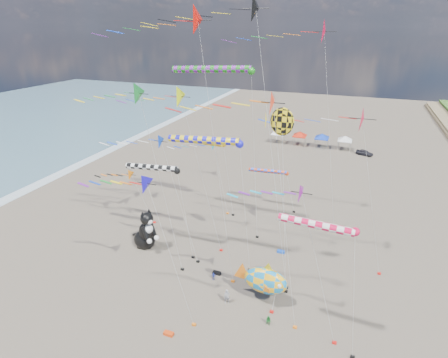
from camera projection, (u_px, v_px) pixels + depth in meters
The scene contains 30 objects.
ground at pixel (190, 350), 29.96m from camera, with size 260.00×260.00×0.00m, color #50473B.
delta_kite_0 at pixel (183, 99), 37.24m from camera, with size 11.94×2.63×19.92m.
delta_kite_1 at pixel (354, 120), 33.89m from camera, with size 14.25×2.80×18.82m.
delta_kite_2 at pixel (242, 11), 28.18m from camera, with size 14.66×2.49×28.17m.
delta_kite_3 at pixel (150, 145), 37.22m from camera, with size 11.40×1.81×15.20m.
delta_kite_4 at pixel (256, 106), 25.54m from camera, with size 11.44×1.97×21.51m.
delta_kite_5 at pixel (130, 188), 28.89m from camera, with size 11.28×1.99×14.52m.
delta_kite_6 at pixel (196, 23), 28.76m from camera, with size 12.27×2.53×27.30m.
delta_kite_7 at pixel (141, 96), 33.12m from camera, with size 10.12×2.37×20.88m.
delta_kite_8 at pixel (130, 176), 47.75m from camera, with size 8.20×1.75×7.91m.
delta_kite_9 at pixel (198, 148), 49.36m from camera, with size 10.13×1.68×10.96m.
delta_kite_10 at pixel (325, 33), 38.43m from camera, with size 14.93×2.94×26.52m.
delta_kite_11 at pixel (310, 197), 26.19m from camera, with size 8.23×1.81×14.97m.
windsock_0 at pixel (320, 227), 25.74m from camera, with size 7.24×0.66×12.37m.
windsock_1 at pixel (215, 70), 39.42m from camera, with size 11.23×0.85×21.46m.
windsock_2 at pixel (204, 142), 48.42m from camera, with size 8.29×0.81×11.20m.
windsock_3 at pixel (270, 172), 51.07m from camera, with size 7.36×0.62×6.36m.
windsock_4 at pixel (154, 168), 38.90m from camera, with size 8.11×0.71×11.40m.
windsock_5 at pixel (207, 141), 35.35m from camera, with size 9.46×0.80×15.30m.
angelfish_kite at pixel (280, 123), 31.94m from camera, with size 3.74×3.02×18.83m.
cat_inflatable at pixel (145, 228), 42.82m from camera, with size 4.14×2.07×5.58m, color black, non-canonical shape.
fish_inflatable at pixel (265, 281), 33.95m from camera, with size 5.76×2.19×4.99m.
person_adult at pixel (227, 297), 34.76m from camera, with size 0.59×0.39×1.61m, color gray.
child_green at pixel (268, 321), 32.23m from camera, with size 0.51×0.40×1.06m, color #1A7027.
child_blue at pixel (213, 276), 38.09m from camera, with size 0.56×0.23×0.95m, color #2538AF.
kite_bag_0 at pixel (169, 334), 31.37m from camera, with size 0.90×0.44×0.30m, color red.
kite_bag_1 at pixel (217, 273), 39.10m from camera, with size 0.90×0.44×0.30m, color black.
kite_bag_2 at pixel (281, 252), 42.78m from camera, with size 0.90×0.44×0.30m, color blue.
tent_row at pixel (311, 133), 79.57m from camera, with size 19.20×4.20×3.80m.
parked_car at pixel (365, 153), 75.00m from camera, with size 1.42×3.54×1.21m, color #26262D.
Camera 1 is at (10.37, -19.11, 25.48)m, focal length 28.00 mm.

